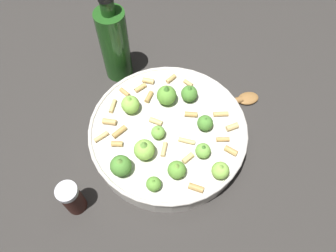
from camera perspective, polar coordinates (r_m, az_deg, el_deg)
The scene contains 5 objects.
ground_plane at distance 0.74m, azimuth -0.00°, elevation -2.55°, with size 2.40×2.40×0.00m, color #2D2B28.
cooking_pan at distance 0.71m, azimuth -0.06°, elevation -1.35°, with size 0.34×0.34×0.11m.
pepper_shaker at distance 0.66m, azimuth -16.40°, elevation -12.00°, with size 0.04×0.04×0.09m.
olive_oil_bottle at distance 0.79m, azimuth -9.33°, elevation 14.03°, with size 0.07×0.07×0.24m.
wooden_spoon at distance 0.79m, azimuth 9.46°, elevation 3.73°, with size 0.08×0.21×0.02m.
Camera 1 is at (-0.35, 0.02, 0.65)m, focal length 34.96 mm.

